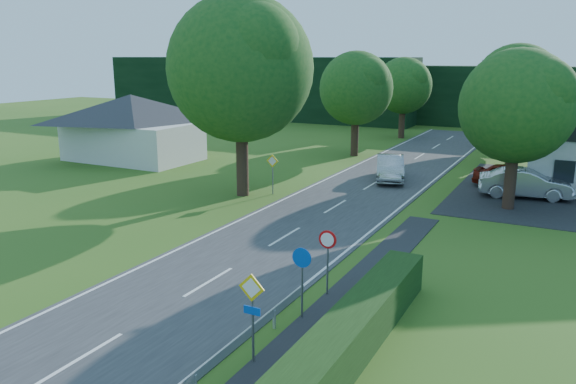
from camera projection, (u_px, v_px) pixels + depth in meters
The scene contains 22 objects.
road at pixel (304, 226), 27.52m from camera, with size 7.00×80.00×0.04m, color #323234.
line_edge_left at pixel (247, 217), 28.97m from camera, with size 0.12×80.00×0.01m, color white.
line_edge_right at pixel (367, 235), 26.06m from camera, with size 0.12×80.00×0.01m, color white.
line_centre at pixel (304, 225), 27.52m from camera, with size 0.12×80.00×0.01m, color white, non-canonical shape.
tree_main at pixel (241, 97), 32.29m from camera, with size 9.40×9.40×11.64m, color #164917, non-canonical shape.
tree_left_far at pixel (356, 104), 46.00m from camera, with size 7.00×7.00×8.58m, color #164917, non-canonical shape.
tree_right_far at pixel (515, 105), 42.29m from camera, with size 7.40×7.40×9.09m, color #164917, non-canonical shape.
tree_left_back at pixel (403, 98), 56.19m from camera, with size 6.60×6.60×8.07m, color #164917, non-canonical shape.
tree_right_back at pixel (512, 106), 49.82m from camera, with size 6.20×6.20×7.56m, color #164917, non-canonical shape.
tree_right_mid at pixel (515, 131), 29.61m from camera, with size 7.00×7.00×8.58m, color #164917, non-canonical shape.
treeline_left at pixel (253, 88), 75.35m from camera, with size 44.00×6.00×8.00m, color black.
treeline_right at pixel (547, 99), 62.79m from camera, with size 30.00×5.00×7.00m, color black.
bungalow_left at pixel (132, 126), 44.47m from camera, with size 11.00×6.50×5.20m.
streetlight at pixel (511, 123), 31.49m from camera, with size 2.03×0.18×8.00m.
sign_priority_right at pixel (252, 302), 14.81m from camera, with size 0.78×0.09×2.59m.
sign_roundabout at pixel (302, 269), 17.43m from camera, with size 0.64×0.08×2.37m.
sign_speed_limit at pixel (328, 247), 19.12m from camera, with size 0.64×0.11×2.37m.
sign_priority_left at pixel (272, 166), 33.43m from camera, with size 0.78×0.09×2.44m.
moving_car at pixel (390, 168), 37.39m from camera, with size 1.74×5.00×1.65m, color #A5A5A9.
motorcycle at pixel (394, 175), 36.58m from camera, with size 0.73×2.10×1.10m, color black.
parked_car_red at pixel (511, 177), 34.94m from camera, with size 1.82×4.51×1.54m, color maroon.
parked_car_silver_a at pixel (525, 183), 32.76m from camera, with size 1.79×5.14×1.69m, color #B8B8BD.
Camera 1 is at (11.46, -3.75, 8.11)m, focal length 35.00 mm.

